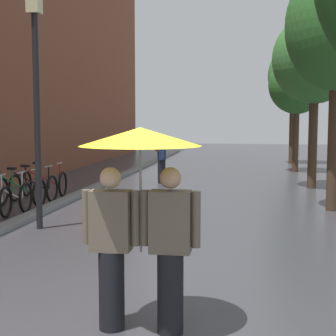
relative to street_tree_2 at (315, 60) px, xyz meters
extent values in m
cube|color=slate|center=(-6.55, -1.34, -3.86)|extent=(0.30, 36.00, 0.12)
cylinder|color=#473323|center=(-0.01, -3.87, -2.36)|extent=(0.28, 0.28, 3.13)
cylinder|color=#473323|center=(0.00, 0.00, -2.45)|extent=(0.28, 0.28, 2.94)
ellipsoid|color=#387533|center=(0.00, 0.00, 0.03)|extent=(2.57, 2.57, 2.71)
cylinder|color=#473323|center=(-0.05, 4.95, -2.60)|extent=(0.25, 0.25, 2.64)
ellipsoid|color=#2D6628|center=(-0.05, 4.95, -0.39)|extent=(2.28, 2.28, 2.38)
cylinder|color=#473323|center=(0.15, 8.87, -2.35)|extent=(0.29, 0.29, 3.15)
ellipsoid|color=#387533|center=(0.15, 8.87, 0.30)|extent=(2.42, 2.42, 2.87)
torus|color=black|center=(-7.10, -5.93, -3.57)|extent=(0.12, 0.70, 0.70)
cylinder|color=silver|center=(-7.18, -5.93, -3.28)|extent=(0.04, 0.04, 0.58)
cylinder|color=#9E9EA3|center=(-7.18, -5.93, -2.99)|extent=(0.07, 0.46, 0.03)
torus|color=black|center=(-6.93, -5.30, -3.57)|extent=(0.08, 0.70, 0.70)
cylinder|color=silver|center=(-7.54, -5.32, -3.37)|extent=(0.88, 0.06, 0.43)
cylinder|color=silver|center=(-7.01, -5.31, -3.28)|extent=(0.04, 0.04, 0.58)
cylinder|color=#9E9EA3|center=(-7.01, -5.31, -2.99)|extent=(0.04, 0.46, 0.03)
torus|color=black|center=(-6.91, -4.59, -3.57)|extent=(0.10, 0.70, 0.70)
torus|color=black|center=(-7.93, -4.53, -3.57)|extent=(0.10, 0.70, 0.70)
cylinder|color=#1E7A38|center=(-7.52, -4.55, -3.37)|extent=(0.88, 0.09, 0.43)
cylinder|color=#1E7A38|center=(-7.63, -4.54, -3.30)|extent=(0.04, 0.04, 0.55)
cube|color=black|center=(-7.63, -4.54, -2.99)|extent=(0.23, 0.11, 0.06)
cylinder|color=#1E7A38|center=(-6.99, -4.58, -3.28)|extent=(0.04, 0.04, 0.58)
cylinder|color=#9E9EA3|center=(-6.99, -4.58, -2.99)|extent=(0.06, 0.46, 0.03)
torus|color=black|center=(-6.90, -3.84, -3.57)|extent=(0.07, 0.70, 0.70)
torus|color=black|center=(-7.92, -3.82, -3.57)|extent=(0.07, 0.70, 0.70)
cylinder|color=black|center=(-7.51, -3.83, -3.37)|extent=(0.88, 0.05, 0.43)
cylinder|color=black|center=(-7.61, -3.83, -3.30)|extent=(0.04, 0.04, 0.55)
cube|color=black|center=(-7.61, -3.83, -2.99)|extent=(0.22, 0.10, 0.06)
cylinder|color=black|center=(-6.98, -3.84, -3.28)|extent=(0.04, 0.04, 0.58)
cylinder|color=#9E9EA3|center=(-6.98, -3.84, -2.99)|extent=(0.04, 0.46, 0.03)
torus|color=black|center=(-6.97, -2.91, -3.57)|extent=(0.11, 0.70, 0.70)
torus|color=black|center=(-7.98, -2.98, -3.57)|extent=(0.11, 0.70, 0.70)
cylinder|color=red|center=(-7.58, -2.95, -3.37)|extent=(0.88, 0.10, 0.43)
cylinder|color=red|center=(-7.68, -2.96, -3.30)|extent=(0.04, 0.04, 0.55)
cube|color=black|center=(-7.68, -2.96, -2.99)|extent=(0.23, 0.12, 0.06)
cylinder|color=red|center=(-7.05, -2.91, -3.28)|extent=(0.04, 0.04, 0.58)
cylinder|color=#9E9EA3|center=(-7.05, -2.91, -2.99)|extent=(0.06, 0.46, 0.03)
cylinder|color=black|center=(-3.32, -11.10, -3.52)|extent=(0.26, 0.26, 0.81)
cube|color=#665B4C|center=(-3.32, -11.10, -2.81)|extent=(0.40, 0.22, 0.61)
sphere|color=beige|center=(-3.32, -11.10, -2.38)|extent=(0.21, 0.21, 0.21)
cylinder|color=#665B4C|center=(-3.57, -11.10, -2.78)|extent=(0.09, 0.09, 0.54)
cylinder|color=#665B4C|center=(-3.07, -11.10, -2.78)|extent=(0.09, 0.09, 0.54)
cylinder|color=black|center=(-2.72, -11.10, -3.52)|extent=(0.26, 0.26, 0.81)
cube|color=#665B4C|center=(-2.72, -11.10, -2.80)|extent=(0.40, 0.22, 0.61)
sphere|color=tan|center=(-2.72, -11.10, -2.37)|extent=(0.21, 0.21, 0.21)
cylinder|color=#665B4C|center=(-2.97, -11.10, -2.77)|extent=(0.09, 0.09, 0.55)
cylinder|color=#665B4C|center=(-2.47, -11.10, -2.77)|extent=(0.09, 0.09, 0.55)
cylinder|color=#9E9EA3|center=(-3.02, -11.08, -2.59)|extent=(0.02, 0.02, 1.07)
cone|color=yellow|center=(-3.02, -11.08, -1.98)|extent=(1.20, 1.20, 0.18)
cylinder|color=black|center=(-5.95, -6.80, -1.88)|extent=(0.12, 0.12, 4.08)
cube|color=beige|center=(-5.95, -6.80, 0.32)|extent=(0.24, 0.24, 0.32)
cylinder|color=black|center=(-4.79, 0.43, -3.52)|extent=(0.26, 0.26, 0.80)
cube|color=navy|center=(-4.79, 0.43, -2.83)|extent=(0.34, 0.45, 0.60)
sphere|color=tan|center=(-4.79, 0.43, -2.40)|extent=(0.21, 0.21, 0.21)
cylinder|color=navy|center=(-4.87, 0.67, -2.80)|extent=(0.09, 0.09, 0.54)
cylinder|color=navy|center=(-4.71, 0.20, -2.80)|extent=(0.09, 0.09, 0.54)
cube|color=#592D19|center=(-4.92, 0.39, -2.67)|extent=(0.22, 0.29, 0.36)
camera|label=1|loc=(-1.99, -15.82, -1.82)|focal=53.29mm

